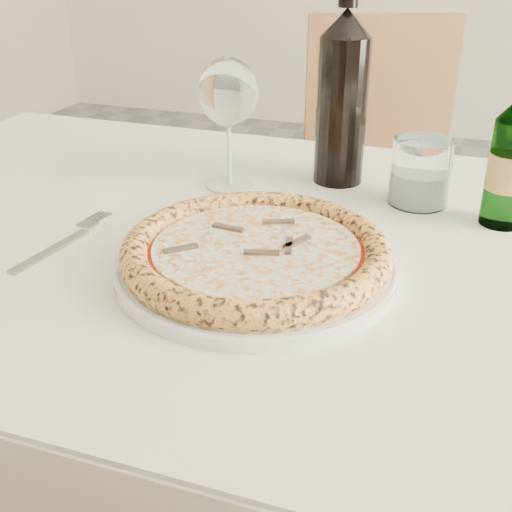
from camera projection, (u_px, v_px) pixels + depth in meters
The scene contains 9 objects.
dining_table at pixel (280, 296), 0.88m from camera, with size 1.43×0.84×0.76m.
chair_far at pixel (378, 185), 1.63m from camera, with size 0.47×0.47×0.93m.
plate at pixel (256, 265), 0.75m from camera, with size 0.33×0.33×0.02m.
pizza at pixel (256, 251), 0.74m from camera, with size 0.31×0.31×0.03m.
fork at pixel (63, 242), 0.82m from camera, with size 0.03×0.19×0.00m.
wine_glass at pixel (228, 95), 0.93m from camera, with size 0.09×0.09×0.20m.
tumbler at pixel (420, 176), 0.92m from camera, with size 0.08×0.08×0.10m.
beer_bottle at pixel (511, 161), 0.83m from camera, with size 0.06×0.06×0.22m.
wine_bottle at pixel (342, 96), 0.96m from camera, with size 0.08×0.08×0.31m.
Camera 1 is at (0.18, -0.88, 1.12)m, focal length 45.00 mm.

